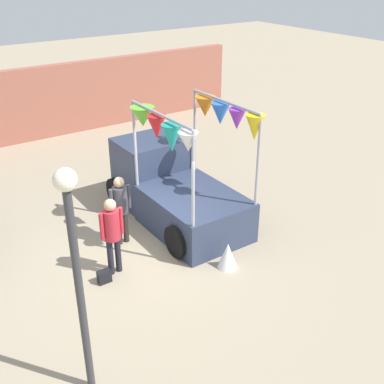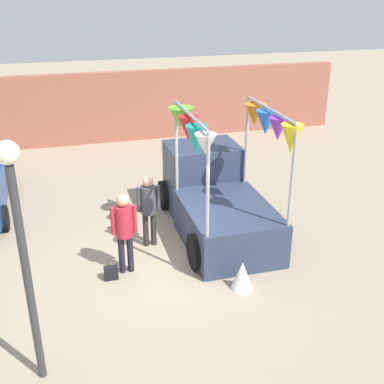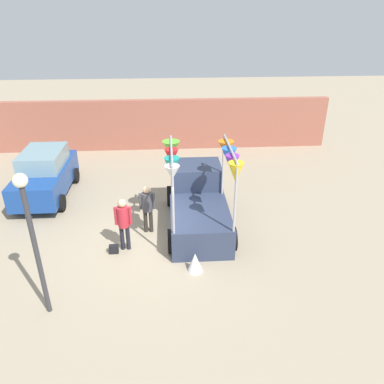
{
  "view_description": "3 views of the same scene",
  "coord_description": "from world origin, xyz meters",
  "px_view_note": "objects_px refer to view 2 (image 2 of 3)",
  "views": [
    {
      "loc": [
        -4.27,
        -8.21,
        6.19
      ],
      "look_at": [
        1.38,
        0.0,
        1.22
      ],
      "focal_mm": 45.0,
      "sensor_mm": 36.0,
      "label": 1
    },
    {
      "loc": [
        -1.78,
        -8.9,
        5.59
      ],
      "look_at": [
        0.71,
        0.07,
        1.51
      ],
      "focal_mm": 45.0,
      "sensor_mm": 36.0,
      "label": 2
    },
    {
      "loc": [
        0.65,
        -10.12,
        6.95
      ],
      "look_at": [
        1.35,
        0.46,
        1.59
      ],
      "focal_mm": 35.0,
      "sensor_mm": 36.0,
      "label": 3
    }
  ],
  "objects_px": {
    "folded_kite_bundle_white": "(242,275)",
    "street_lamp": "(20,234)",
    "person_customer": "(124,226)",
    "person_vendor": "(149,204)",
    "handbag": "(111,273)",
    "vendor_truck": "(214,192)"
  },
  "relations": [
    {
      "from": "folded_kite_bundle_white",
      "to": "street_lamp",
      "type": "bearing_deg",
      "value": -160.66
    },
    {
      "from": "person_vendor",
      "to": "street_lamp",
      "type": "distance_m",
      "value": 4.49
    },
    {
      "from": "person_vendor",
      "to": "person_customer",
      "type": "bearing_deg",
      "value": -125.32
    },
    {
      "from": "person_customer",
      "to": "person_vendor",
      "type": "bearing_deg",
      "value": 54.68
    },
    {
      "from": "street_lamp",
      "to": "person_customer",
      "type": "bearing_deg",
      "value": 56.59
    },
    {
      "from": "street_lamp",
      "to": "folded_kite_bundle_white",
      "type": "xyz_separation_m",
      "value": [
        3.79,
        1.33,
        -2.19
      ]
    },
    {
      "from": "person_customer",
      "to": "person_vendor",
      "type": "xyz_separation_m",
      "value": [
        0.68,
        0.97,
        -0.04
      ]
    },
    {
      "from": "vendor_truck",
      "to": "person_vendor",
      "type": "xyz_separation_m",
      "value": [
        -1.71,
        -0.5,
        0.12
      ]
    },
    {
      "from": "person_vendor",
      "to": "street_lamp",
      "type": "bearing_deg",
      "value": -123.94
    },
    {
      "from": "person_customer",
      "to": "person_vendor",
      "type": "distance_m",
      "value": 1.18
    },
    {
      "from": "folded_kite_bundle_white",
      "to": "person_vendor",
      "type": "bearing_deg",
      "value": 122.82
    },
    {
      "from": "handbag",
      "to": "person_vendor",
      "type": "bearing_deg",
      "value": 48.42
    },
    {
      "from": "person_vendor",
      "to": "folded_kite_bundle_white",
      "type": "bearing_deg",
      "value": -57.18
    },
    {
      "from": "handbag",
      "to": "street_lamp",
      "type": "bearing_deg",
      "value": -119.57
    },
    {
      "from": "vendor_truck",
      "to": "person_vendor",
      "type": "height_order",
      "value": "vendor_truck"
    },
    {
      "from": "person_vendor",
      "to": "folded_kite_bundle_white",
      "type": "relative_size",
      "value": 2.84
    },
    {
      "from": "person_customer",
      "to": "handbag",
      "type": "xyz_separation_m",
      "value": [
        -0.35,
        -0.2,
        -0.93
      ]
    },
    {
      "from": "vendor_truck",
      "to": "handbag",
      "type": "distance_m",
      "value": 3.3
    },
    {
      "from": "person_vendor",
      "to": "folded_kite_bundle_white",
      "type": "xyz_separation_m",
      "value": [
        1.42,
        -2.2,
        -0.73
      ]
    },
    {
      "from": "street_lamp",
      "to": "folded_kite_bundle_white",
      "type": "distance_m",
      "value": 4.58
    },
    {
      "from": "vendor_truck",
      "to": "street_lamp",
      "type": "bearing_deg",
      "value": -135.35
    },
    {
      "from": "handbag",
      "to": "street_lamp",
      "type": "distance_m",
      "value": 3.59
    }
  ]
}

